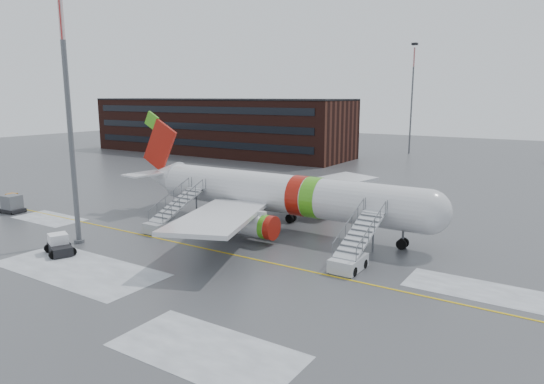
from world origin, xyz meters
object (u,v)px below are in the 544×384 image
Objects in this scene: airliner at (275,193)px; baggage_tractor at (12,200)px; airstair_aft at (168,219)px; uld_container at (12,204)px; airstair_fwd at (352,254)px; light_mast_near at (69,112)px; pushback_tug at (59,245)px.

airliner reaches higher than baggage_tractor.
airstair_aft reaches higher than uld_container.
light_mast_near reaches higher than airstair_fwd.
baggage_tractor is at bearing -175.65° from airstair_aft.
light_mast_near is at bearing -116.15° from airstair_aft.
airstair_aft is 3.06× the size of uld_container.
airliner is 4.55× the size of airstair_fwd.
airliner is at bearing 149.62° from airstair_fwd.
uld_container is 4.85m from baggage_tractor.
baggage_tractor is (-43.46, -1.83, -0.51)m from airstair_fwd.
airstair_fwd is 23.97m from pushback_tug.
airliner is at bearing 20.87° from uld_container.
uld_container is at bearing -159.13° from airliner.
airstair_fwd is 2.92× the size of baggage_tractor.
airstair_aft is at bearing 180.00° from airstair_fwd.
airstair_aft is at bearing 63.85° from light_mast_near.
pushback_tug is 1.21× the size of baggage_tractor.
airstair_fwd is at bearing 6.07° from uld_container.
pushback_tug is at bearing -20.90° from baggage_tractor.
airstair_aft is 10.41m from pushback_tug.
baggage_tractor is at bearing -165.48° from airliner.
pushback_tug is (-10.57, -16.67, -2.70)m from airliner.
airliner reaches higher than airstair_aft.
baggage_tractor is 23.86m from light_mast_near.
airstair_fwd is 1.00× the size of airstair_aft.
airstair_fwd is 43.51m from baggage_tractor.
airliner is 10.95× the size of pushback_tug.
uld_container is (-17.52, 5.97, 0.20)m from pushback_tug.
airstair_fwd is 0.35× the size of light_mast_near.
light_mast_near reaches higher than baggage_tractor.
light_mast_near is (-3.62, -7.37, 10.42)m from airstair_aft.
uld_container reaches higher than baggage_tractor.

